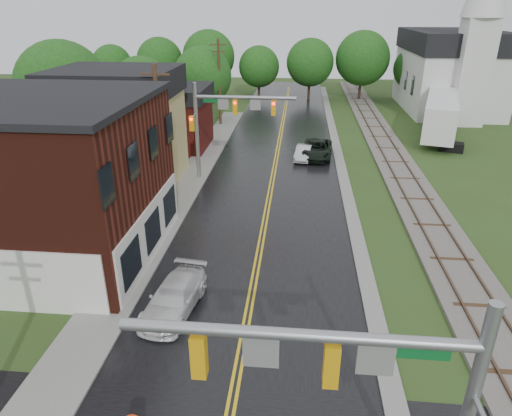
# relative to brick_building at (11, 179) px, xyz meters

# --- Properties ---
(main_road) EXTENTS (10.00, 90.00, 0.02)m
(main_road) POSITION_rel_brick_building_xyz_m (12.48, 15.00, -4.15)
(main_road) COLOR black
(main_road) RESTS_ON ground
(curb_right) EXTENTS (0.80, 70.00, 0.12)m
(curb_right) POSITION_rel_brick_building_xyz_m (17.88, 20.00, -4.15)
(curb_right) COLOR gray
(curb_right) RESTS_ON ground
(sidewalk_left) EXTENTS (2.40, 50.00, 0.12)m
(sidewalk_left) POSITION_rel_brick_building_xyz_m (6.28, 10.00, -4.15)
(sidewalk_left) COLOR gray
(sidewalk_left) RESTS_ON ground
(brick_building) EXTENTS (14.30, 10.30, 8.30)m
(brick_building) POSITION_rel_brick_building_xyz_m (0.00, 0.00, 0.00)
(brick_building) COLOR #42160E
(brick_building) RESTS_ON ground
(yellow_house) EXTENTS (8.00, 7.00, 6.40)m
(yellow_house) POSITION_rel_brick_building_xyz_m (1.48, 11.00, -0.95)
(yellow_house) COLOR tan
(yellow_house) RESTS_ON ground
(darkred_building) EXTENTS (7.00, 6.00, 4.40)m
(darkred_building) POSITION_rel_brick_building_xyz_m (2.48, 20.00, -1.95)
(darkred_building) COLOR #3F0F0C
(darkred_building) RESTS_ON ground
(church) EXTENTS (10.40, 18.40, 20.00)m
(church) POSITION_rel_brick_building_xyz_m (32.48, 38.74, 1.68)
(church) COLOR silver
(church) RESTS_ON ground
(railroad) EXTENTS (3.20, 80.00, 0.30)m
(railroad) POSITION_rel_brick_building_xyz_m (22.48, 20.00, -4.05)
(railroad) COLOR #59544C
(railroad) RESTS_ON ground
(traffic_signal_near) EXTENTS (7.34, 0.30, 7.20)m
(traffic_signal_near) POSITION_rel_brick_building_xyz_m (15.96, -13.00, 0.82)
(traffic_signal_near) COLOR gray
(traffic_signal_near) RESTS_ON ground
(traffic_signal_far) EXTENTS (7.34, 0.43, 7.20)m
(traffic_signal_far) POSITION_rel_brick_building_xyz_m (9.01, 12.00, 0.82)
(traffic_signal_far) COLOR gray
(traffic_signal_far) RESTS_ON ground
(utility_pole_b) EXTENTS (1.80, 0.28, 9.00)m
(utility_pole_b) POSITION_rel_brick_building_xyz_m (5.68, 7.00, 0.57)
(utility_pole_b) COLOR #382616
(utility_pole_b) RESTS_ON ground
(utility_pole_c) EXTENTS (1.80, 0.28, 9.00)m
(utility_pole_c) POSITION_rel_brick_building_xyz_m (5.68, 29.00, 0.57)
(utility_pole_c) COLOR #382616
(utility_pole_c) RESTS_ON ground
(tree_left_b) EXTENTS (7.60, 7.60, 9.69)m
(tree_left_b) POSITION_rel_brick_building_xyz_m (-5.36, 16.90, 1.57)
(tree_left_b) COLOR black
(tree_left_b) RESTS_ON ground
(tree_left_c) EXTENTS (6.00, 6.00, 7.65)m
(tree_left_c) POSITION_rel_brick_building_xyz_m (-1.36, 24.90, 0.36)
(tree_left_c) COLOR black
(tree_left_c) RESTS_ON ground
(tree_left_e) EXTENTS (6.40, 6.40, 8.16)m
(tree_left_e) POSITION_rel_brick_building_xyz_m (3.64, 30.90, 0.66)
(tree_left_e) COLOR black
(tree_left_e) RESTS_ON ground
(suv_dark) EXTENTS (2.85, 5.41, 1.45)m
(suv_dark) POSITION_rel_brick_building_xyz_m (15.98, 18.14, -3.43)
(suv_dark) COLOR black
(suv_dark) RESTS_ON ground
(sedan_silver) EXTENTS (1.70, 3.71, 1.18)m
(sedan_silver) POSITION_rel_brick_building_xyz_m (14.81, 17.47, -3.56)
(sedan_silver) COLOR #BABABF
(sedan_silver) RESTS_ON ground
(pickup_white) EXTENTS (2.41, 4.70, 1.31)m
(pickup_white) POSITION_rel_brick_building_xyz_m (9.28, -4.35, -3.50)
(pickup_white) COLOR silver
(pickup_white) RESTS_ON ground
(semi_trailer) EXTENTS (6.09, 13.06, 4.00)m
(semi_trailer) POSITION_rel_brick_building_xyz_m (28.14, 25.91, -1.79)
(semi_trailer) COLOR black
(semi_trailer) RESTS_ON ground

